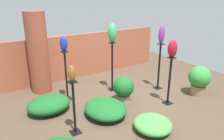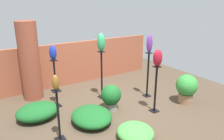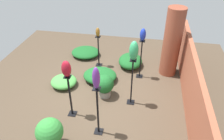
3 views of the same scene
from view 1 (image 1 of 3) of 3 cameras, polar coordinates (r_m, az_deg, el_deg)
ground_plane at (r=5.55m, az=3.55°, el=-8.31°), size 8.00×8.00×0.00m
brick_wall_back at (r=7.12m, az=-7.38°, el=3.89°), size 5.60×0.12×1.38m
brick_pillar at (r=6.09m, az=-18.73°, el=4.19°), size 0.54×0.54×2.17m
pedestal_jade at (r=5.97m, az=0.05°, el=0.31°), size 0.20×0.20×1.36m
pedestal_violet at (r=6.22m, az=12.17°, el=0.39°), size 0.20×0.20×1.30m
pedestal_bronze at (r=4.24m, az=-9.85°, el=-10.33°), size 0.20×0.20×1.08m
pedestal_cobalt at (r=5.55m, az=-11.86°, el=-2.08°), size 0.20×0.20×1.26m
pedestal_ruby at (r=5.42m, az=14.73°, el=-3.30°), size 0.20×0.20×1.18m
art_vase_jade at (r=5.72m, az=0.06°, el=9.63°), size 0.22×0.22×0.50m
art_vase_violet at (r=5.98m, az=12.82°, el=9.07°), size 0.17×0.16×0.51m
art_vase_bronze at (r=3.93m, az=-10.47°, el=-0.91°), size 0.13×0.13×0.30m
art_vase_cobalt at (r=5.30m, az=-12.50°, el=6.72°), size 0.18×0.17×0.38m
art_vase_ruby at (r=5.17m, az=15.53°, el=5.41°), size 0.22×0.22×0.41m
potted_plant_walkway_edge at (r=6.19m, az=21.84°, el=-2.19°), size 0.58×0.58×0.80m
potted_plant_near_pillar at (r=5.40m, az=3.04°, el=-4.79°), size 0.51×0.51×0.66m
foliage_bed_east at (r=4.91m, az=-1.72°, el=-10.05°), size 0.90×1.03×0.32m
foliage_bed_west at (r=4.49m, az=10.58°, el=-13.76°), size 0.74×0.77×0.28m
foliage_bed_center at (r=5.23m, az=-16.15°, el=-8.62°), size 0.98×0.79×0.37m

